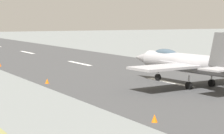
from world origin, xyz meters
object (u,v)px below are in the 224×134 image
fighter_jet (188,62)px  marker_cone_far (0,65)px  marker_cone_near (155,118)px  marker_cone_mid (47,81)px  crew_person (199,64)px

fighter_jet → marker_cone_far: 30.55m
marker_cone_far → marker_cone_near: bearing=180.0°
fighter_jet → marker_cone_near: size_ratio=30.53×
marker_cone_mid → marker_cone_far: size_ratio=1.00×
fighter_jet → marker_cone_near: fighter_jet is taller
crew_person → marker_cone_mid: crew_person is taller
marker_cone_near → fighter_jet: bearing=-45.7°
marker_cone_mid → marker_cone_far: bearing=0.0°
crew_person → marker_cone_far: size_ratio=3.00×
crew_person → marker_cone_mid: (-1.89, 22.25, -0.55)m
fighter_jet → marker_cone_far: size_ratio=30.53×
crew_person → marker_cone_far: (17.60, 22.25, -0.55)m
fighter_jet → crew_person: 14.51m
crew_person → marker_cone_far: bearing=51.7°
marker_cone_near → marker_cone_far: (39.80, 0.00, 0.00)m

